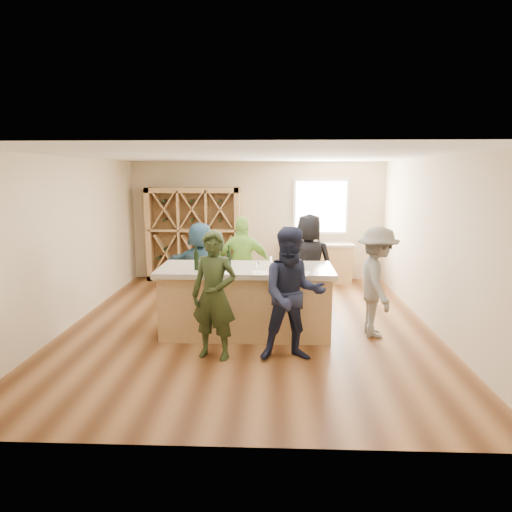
{
  "coord_description": "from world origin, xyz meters",
  "views": [
    {
      "loc": [
        0.4,
        -7.37,
        2.53
      ],
      "look_at": [
        0.1,
        0.2,
        1.15
      ],
      "focal_mm": 32.0,
      "sensor_mm": 36.0,
      "label": 1
    }
  ],
  "objects_px": {
    "person_near_right": "(293,295)",
    "wine_bottle_e": "(229,260)",
    "wine_bottle_b": "(196,261)",
    "person_server": "(377,282)",
    "person_far_right": "(308,264)",
    "person_far_left": "(201,266)",
    "wine_bottle_d": "(217,260)",
    "person_near_left": "(214,295)",
    "wine_bottle_c": "(211,258)",
    "tasting_counter_base": "(246,303)",
    "wine_rack": "(194,234)",
    "person_far_mid": "(243,265)",
    "sink": "(308,239)"
  },
  "relations": [
    {
      "from": "wine_bottle_b",
      "to": "person_server",
      "type": "bearing_deg",
      "value": 4.57
    },
    {
      "from": "person_near_left",
      "to": "wine_bottle_c",
      "type": "bearing_deg",
      "value": 116.83
    },
    {
      "from": "wine_bottle_e",
      "to": "person_far_left",
      "type": "distance_m",
      "value": 1.59
    },
    {
      "from": "wine_bottle_d",
      "to": "person_far_left",
      "type": "height_order",
      "value": "person_far_left"
    },
    {
      "from": "person_far_right",
      "to": "person_far_left",
      "type": "height_order",
      "value": "person_far_right"
    },
    {
      "from": "person_near_left",
      "to": "person_far_right",
      "type": "relative_size",
      "value": 0.98
    },
    {
      "from": "person_far_right",
      "to": "sink",
      "type": "bearing_deg",
      "value": -81.24
    },
    {
      "from": "wine_bottle_c",
      "to": "wine_bottle_d",
      "type": "height_order",
      "value": "wine_bottle_c"
    },
    {
      "from": "wine_bottle_e",
      "to": "person_near_left",
      "type": "height_order",
      "value": "person_near_left"
    },
    {
      "from": "wine_bottle_d",
      "to": "person_far_mid",
      "type": "relative_size",
      "value": 0.16
    },
    {
      "from": "wine_bottle_c",
      "to": "person_server",
      "type": "xyz_separation_m",
      "value": [
        2.57,
        0.13,
        -0.38
      ]
    },
    {
      "from": "sink",
      "to": "person_server",
      "type": "height_order",
      "value": "person_server"
    },
    {
      "from": "wine_rack",
      "to": "tasting_counter_base",
      "type": "bearing_deg",
      "value": -68.22
    },
    {
      "from": "person_server",
      "to": "person_far_mid",
      "type": "relative_size",
      "value": 0.98
    },
    {
      "from": "wine_bottle_b",
      "to": "person_far_mid",
      "type": "distance_m",
      "value": 1.53
    },
    {
      "from": "wine_bottle_b",
      "to": "wine_bottle_c",
      "type": "relative_size",
      "value": 0.88
    },
    {
      "from": "person_far_right",
      "to": "tasting_counter_base",
      "type": "bearing_deg",
      "value": 59.59
    },
    {
      "from": "sink",
      "to": "person_near_right",
      "type": "distance_m",
      "value": 4.65
    },
    {
      "from": "sink",
      "to": "person_far_mid",
      "type": "xyz_separation_m",
      "value": [
        -1.35,
        -2.48,
        -0.13
      ]
    },
    {
      "from": "person_near_left",
      "to": "person_near_right",
      "type": "bearing_deg",
      "value": 14.3
    },
    {
      "from": "wine_bottle_e",
      "to": "person_far_mid",
      "type": "height_order",
      "value": "person_far_mid"
    },
    {
      "from": "person_near_right",
      "to": "person_server",
      "type": "bearing_deg",
      "value": 30.56
    },
    {
      "from": "person_far_mid",
      "to": "person_far_left",
      "type": "bearing_deg",
      "value": -7.12
    },
    {
      "from": "sink",
      "to": "wine_bottle_b",
      "type": "height_order",
      "value": "wine_bottle_b"
    },
    {
      "from": "person_near_right",
      "to": "wine_bottle_e",
      "type": "bearing_deg",
      "value": 130.88
    },
    {
      "from": "wine_bottle_d",
      "to": "wine_bottle_e",
      "type": "relative_size",
      "value": 0.98
    },
    {
      "from": "wine_rack",
      "to": "sink",
      "type": "distance_m",
      "value": 2.7
    },
    {
      "from": "wine_bottle_b",
      "to": "tasting_counter_base",
      "type": "bearing_deg",
      "value": 18.21
    },
    {
      "from": "sink",
      "to": "person_far_left",
      "type": "relative_size",
      "value": 0.33
    },
    {
      "from": "wine_bottle_b",
      "to": "person_server",
      "type": "height_order",
      "value": "person_server"
    },
    {
      "from": "tasting_counter_base",
      "to": "sink",
      "type": "bearing_deg",
      "value": 71.01
    },
    {
      "from": "sink",
      "to": "wine_bottle_c",
      "type": "height_order",
      "value": "wine_bottle_c"
    },
    {
      "from": "tasting_counter_base",
      "to": "wine_bottle_d",
      "type": "distance_m",
      "value": 0.86
    },
    {
      "from": "wine_bottle_d",
      "to": "person_near_left",
      "type": "height_order",
      "value": "person_near_left"
    },
    {
      "from": "person_near_right",
      "to": "person_far_left",
      "type": "distance_m",
      "value": 2.78
    },
    {
      "from": "wine_rack",
      "to": "person_near_right",
      "type": "height_order",
      "value": "wine_rack"
    },
    {
      "from": "wine_bottle_b",
      "to": "wine_bottle_c",
      "type": "distance_m",
      "value": 0.22
    },
    {
      "from": "wine_bottle_b",
      "to": "person_far_right",
      "type": "height_order",
      "value": "person_far_right"
    },
    {
      "from": "person_near_right",
      "to": "wine_rack",
      "type": "bearing_deg",
      "value": 108.49
    },
    {
      "from": "wine_rack",
      "to": "wine_bottle_d",
      "type": "relative_size",
      "value": 7.83
    },
    {
      "from": "sink",
      "to": "wine_bottle_b",
      "type": "bearing_deg",
      "value": -117.21
    },
    {
      "from": "wine_bottle_b",
      "to": "person_far_left",
      "type": "height_order",
      "value": "person_far_left"
    },
    {
      "from": "wine_bottle_b",
      "to": "person_server",
      "type": "distance_m",
      "value": 2.81
    },
    {
      "from": "person_near_right",
      "to": "person_near_left",
      "type": "bearing_deg",
      "value": 172.01
    },
    {
      "from": "wine_bottle_d",
      "to": "person_far_mid",
      "type": "height_order",
      "value": "person_far_mid"
    },
    {
      "from": "wine_bottle_b",
      "to": "wine_bottle_d",
      "type": "xyz_separation_m",
      "value": [
        0.31,
        0.05,
        -0.0
      ]
    },
    {
      "from": "wine_rack",
      "to": "person_far_mid",
      "type": "distance_m",
      "value": 2.89
    },
    {
      "from": "tasting_counter_base",
      "to": "person_server",
      "type": "bearing_deg",
      "value": -0.57
    },
    {
      "from": "wine_bottle_c",
      "to": "person_near_left",
      "type": "distance_m",
      "value": 0.93
    },
    {
      "from": "person_far_right",
      "to": "person_far_left",
      "type": "distance_m",
      "value": 1.98
    }
  ]
}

